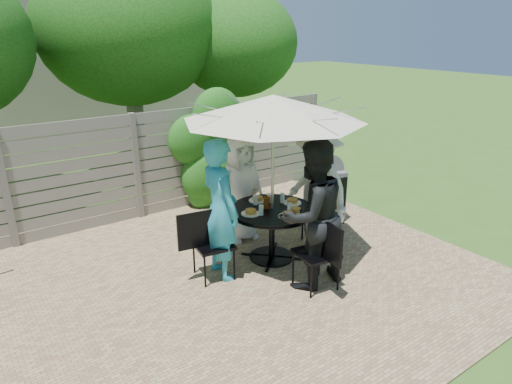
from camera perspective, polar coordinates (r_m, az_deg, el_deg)
backyard_envelope at (r=14.80m, az=-25.72°, el=15.88°), size 60.00×60.00×5.00m
patio_table at (r=6.47m, az=2.00°, el=-4.01°), size 1.22×1.22×0.78m
umbrella at (r=6.00m, az=2.19°, el=10.45°), size 2.47×2.47×2.36m
chair_back at (r=7.31m, az=-2.51°, el=-3.35°), size 0.49×0.70×0.94m
person_back at (r=7.00m, az=-1.98°, el=0.41°), size 0.82×0.54×1.67m
chair_left at (r=6.12m, az=-5.45°, el=-8.20°), size 0.74×0.54×0.99m
person_left at (r=5.90m, az=-4.49°, el=-2.27°), size 0.47×0.70×1.90m
chair_front at (r=5.91m, az=7.56°, el=-9.32°), size 0.54×0.75×1.00m
person_front at (r=5.71m, az=6.97°, el=-2.95°), size 0.95×0.75×1.93m
chair_right at (r=7.14m, az=8.27°, el=-4.03°), size 0.72×0.49×0.99m
person_right at (r=6.82m, az=7.68°, el=0.49°), size 0.71×1.20×1.84m
plate_back at (r=6.64m, az=0.20°, el=-0.91°), size 0.26×0.26×0.06m
plate_left at (r=6.18m, az=-0.67°, el=-2.56°), size 0.26×0.26×0.06m
plate_front at (r=6.10m, az=4.02°, el=-2.90°), size 0.26×0.26×0.06m
plate_right at (r=6.57m, az=4.56°, el=-1.20°), size 0.26×0.26×0.06m
plate_extra at (r=6.25m, az=4.98°, el=-2.36°), size 0.24×0.24×0.06m
glass_back at (r=6.49m, az=-0.07°, el=-0.98°), size 0.07×0.07×0.14m
glass_left at (r=6.13m, az=0.65°, el=-2.28°), size 0.07×0.07×0.14m
glass_front at (r=6.22m, az=4.23°, el=-2.00°), size 0.07×0.07×0.14m
glass_right at (r=6.58m, az=3.32°, el=-0.74°), size 0.07×0.07×0.14m
syrup_jug at (r=6.35m, az=1.33°, el=-1.37°), size 0.09×0.09×0.16m
coffee_cup at (r=6.58m, az=1.60°, el=-0.81°), size 0.08×0.08×0.12m
bbq_grill at (r=7.85m, az=8.62°, el=0.16°), size 0.69×0.59×1.20m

